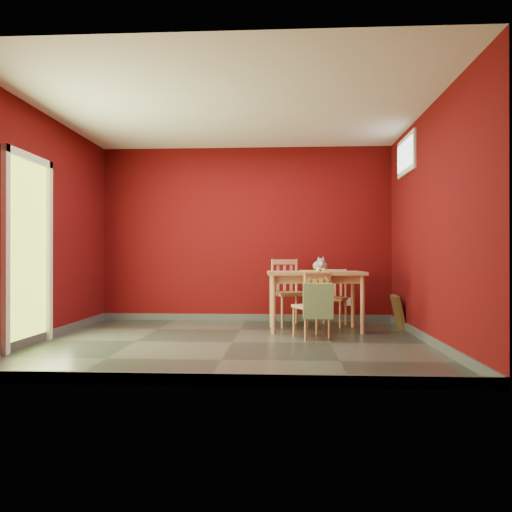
# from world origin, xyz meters

# --- Properties ---
(ground) EXTENTS (4.50, 4.50, 0.00)m
(ground) POSITION_xyz_m (0.00, 0.00, 0.00)
(ground) COLOR #2D342D
(ground) RESTS_ON ground
(room_shell) EXTENTS (4.50, 4.50, 4.50)m
(room_shell) POSITION_xyz_m (0.00, 0.00, 0.05)
(room_shell) COLOR #4E0809
(room_shell) RESTS_ON ground
(doorway) EXTENTS (0.06, 1.01, 2.13)m
(doorway) POSITION_xyz_m (-2.23, -0.40, 1.12)
(doorway) COLOR #B7D838
(doorway) RESTS_ON ground
(window) EXTENTS (0.05, 0.90, 0.50)m
(window) POSITION_xyz_m (2.23, 1.00, 2.35)
(window) COLOR white
(window) RESTS_ON room_shell
(outlet_plate) EXTENTS (0.08, 0.02, 0.12)m
(outlet_plate) POSITION_xyz_m (1.60, 1.99, 0.30)
(outlet_plate) COLOR silver
(outlet_plate) RESTS_ON room_shell
(dining_table) EXTENTS (1.31, 0.82, 0.79)m
(dining_table) POSITION_xyz_m (1.02, 0.98, 0.70)
(dining_table) COLOR #B77A55
(dining_table) RESTS_ON ground
(table_runner) EXTENTS (0.40, 0.76, 0.38)m
(table_runner) POSITION_xyz_m (1.02, 0.85, 0.74)
(table_runner) COLOR #BF8C31
(table_runner) RESTS_ON dining_table
(chair_far_left) EXTENTS (0.58, 0.58, 0.96)m
(chair_far_left) POSITION_xyz_m (0.66, 1.52, 0.49)
(chair_far_left) COLOR #B77A55
(chair_far_left) RESTS_ON ground
(chair_far_right) EXTENTS (0.49, 0.49, 0.81)m
(chair_far_right) POSITION_xyz_m (1.30, 1.51, 0.41)
(chair_far_right) COLOR #B77A55
(chair_far_right) RESTS_ON ground
(chair_near) EXTENTS (0.49, 0.49, 0.80)m
(chair_near) POSITION_xyz_m (0.95, 0.34, 0.41)
(chair_near) COLOR #B77A55
(chair_near) RESTS_ON ground
(tote_bag) EXTENTS (0.35, 0.20, 0.49)m
(tote_bag) POSITION_xyz_m (1.00, 0.15, 0.47)
(tote_bag) COLOR #78A066
(tote_bag) RESTS_ON chair_near
(cat) EXTENTS (0.23, 0.41, 0.20)m
(cat) POSITION_xyz_m (1.08, 1.02, 0.90)
(cat) COLOR slate
(cat) RESTS_ON table_runner
(picture_frame) EXTENTS (0.16, 0.46, 0.45)m
(picture_frame) POSITION_xyz_m (2.19, 1.31, 0.23)
(picture_frame) COLOR brown
(picture_frame) RESTS_ON ground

